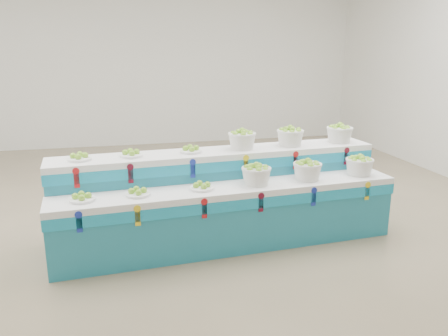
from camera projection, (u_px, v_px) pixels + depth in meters
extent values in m
plane|color=#776953|center=(166.00, 224.00, 5.79)|extent=(10.00, 10.00, 0.00)
plane|color=silver|center=(137.00, 55.00, 9.96)|extent=(10.00, 0.00, 10.00)
cylinder|color=white|center=(82.00, 196.00, 4.48)|extent=(0.27, 0.27, 0.09)
cylinder|color=white|center=(138.00, 191.00, 4.63)|extent=(0.27, 0.27, 0.09)
cylinder|color=white|center=(202.00, 185.00, 4.83)|extent=(0.27, 0.27, 0.09)
cylinder|color=white|center=(79.00, 156.00, 4.84)|extent=(0.27, 0.27, 0.09)
cylinder|color=white|center=(131.00, 153.00, 5.00)|extent=(0.27, 0.27, 0.09)
cylinder|color=white|center=(191.00, 149.00, 5.19)|extent=(0.27, 0.27, 0.09)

